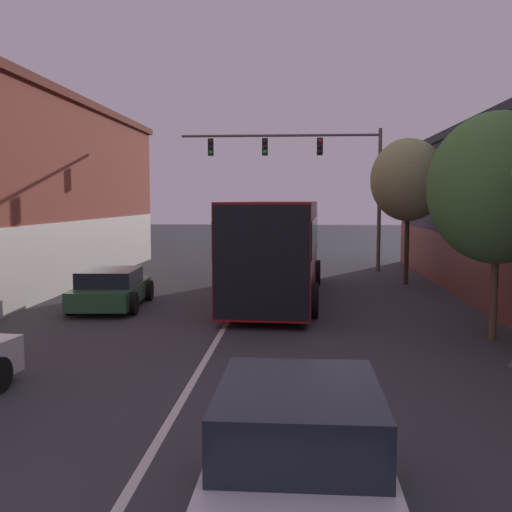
{
  "coord_description": "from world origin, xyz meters",
  "views": [
    {
      "loc": [
        1.93,
        -1.27,
        3.33
      ],
      "look_at": [
        0.67,
        16.34,
        1.68
      ],
      "focal_mm": 42.0,
      "sensor_mm": 36.0,
      "label": 1
    }
  ],
  "objects_px": {
    "bus": "(277,244)",
    "street_tree_far": "(408,180)",
    "parked_car_left_near": "(111,289)",
    "street_tree_near": "(498,188)",
    "hatchback_foreground": "(298,467)",
    "traffic_signal_gantry": "(312,165)"
  },
  "relations": [
    {
      "from": "parked_car_left_near",
      "to": "street_tree_near",
      "type": "xyz_separation_m",
      "value": [
        10.46,
        -3.54,
        3.02
      ]
    },
    {
      "from": "street_tree_far",
      "to": "parked_car_left_near",
      "type": "bearing_deg",
      "value": -149.93
    },
    {
      "from": "traffic_signal_gantry",
      "to": "street_tree_near",
      "type": "height_order",
      "value": "traffic_signal_gantry"
    },
    {
      "from": "street_tree_near",
      "to": "hatchback_foreground",
      "type": "bearing_deg",
      "value": -117.92
    },
    {
      "from": "parked_car_left_near",
      "to": "street_tree_far",
      "type": "distance_m",
      "value": 12.14
    },
    {
      "from": "bus",
      "to": "street_tree_far",
      "type": "distance_m",
      "value": 6.62
    },
    {
      "from": "bus",
      "to": "hatchback_foreground",
      "type": "xyz_separation_m",
      "value": [
        0.73,
        -14.42,
        -1.15
      ]
    },
    {
      "from": "bus",
      "to": "hatchback_foreground",
      "type": "distance_m",
      "value": 14.48
    },
    {
      "from": "street_tree_far",
      "to": "traffic_signal_gantry",
      "type": "bearing_deg",
      "value": 129.15
    },
    {
      "from": "traffic_signal_gantry",
      "to": "street_tree_near",
      "type": "xyz_separation_m",
      "value": [
        4.05,
        -13.83,
        -1.38
      ]
    },
    {
      "from": "bus",
      "to": "parked_car_left_near",
      "type": "bearing_deg",
      "value": 114.9
    },
    {
      "from": "traffic_signal_gantry",
      "to": "street_tree_far",
      "type": "bearing_deg",
      "value": -50.85
    },
    {
      "from": "street_tree_far",
      "to": "hatchback_foreground",
      "type": "bearing_deg",
      "value": -103.18
    },
    {
      "from": "hatchback_foreground",
      "to": "street_tree_far",
      "type": "relative_size",
      "value": 0.7
    },
    {
      "from": "street_tree_near",
      "to": "parked_car_left_near",
      "type": "bearing_deg",
      "value": 161.32
    },
    {
      "from": "hatchback_foreground",
      "to": "parked_car_left_near",
      "type": "bearing_deg",
      "value": 25.51
    },
    {
      "from": "traffic_signal_gantry",
      "to": "street_tree_near",
      "type": "relative_size",
      "value": 1.73
    },
    {
      "from": "parked_car_left_near",
      "to": "traffic_signal_gantry",
      "type": "height_order",
      "value": "traffic_signal_gantry"
    },
    {
      "from": "parked_car_left_near",
      "to": "street_tree_near",
      "type": "relative_size",
      "value": 0.78
    },
    {
      "from": "hatchback_foreground",
      "to": "traffic_signal_gantry",
      "type": "xyz_separation_m",
      "value": [
        0.61,
        22.62,
        4.3
      ]
    },
    {
      "from": "bus",
      "to": "street_tree_near",
      "type": "height_order",
      "value": "street_tree_near"
    },
    {
      "from": "bus",
      "to": "traffic_signal_gantry",
      "type": "bearing_deg",
      "value": -6.68
    }
  ]
}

